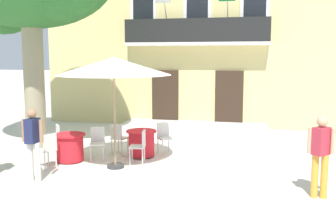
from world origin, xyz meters
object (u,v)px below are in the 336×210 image
cafe_chair_middle_0 (140,145)px  cafe_chair_middle_2 (118,136)px  pedestrian_near_entrance (321,152)px  pedestrian_by_tree (33,140)px  cafe_table_near_tree (70,147)px  cafe_chair_near_tree_0 (62,137)px  cafe_chair_near_tree_2 (98,141)px  cafe_umbrella (114,67)px  cafe_chair_near_tree_1 (48,148)px  cafe_chair_middle_1 (165,136)px  cafe_table_middle (141,143)px

cafe_chair_middle_0 → cafe_chair_middle_2: size_ratio=1.00×
cafe_chair_middle_0 → pedestrian_near_entrance: bearing=-20.3°
cafe_chair_middle_2 → pedestrian_by_tree: bearing=-111.1°
cafe_table_near_tree → cafe_chair_near_tree_0: bearing=134.1°
cafe_table_near_tree → cafe_chair_near_tree_2: 0.77m
cafe_chair_near_tree_2 → cafe_umbrella: size_ratio=0.31×
cafe_chair_near_tree_1 → pedestrian_by_tree: 1.12m
cafe_chair_near_tree_0 → cafe_table_near_tree: bearing=-45.9°
cafe_chair_near_tree_2 → cafe_chair_middle_1: (1.66, 1.08, 0.00)m
cafe_chair_near_tree_1 → pedestrian_near_entrance: (6.47, -0.70, 0.43)m
cafe_chair_near_tree_0 → pedestrian_by_tree: bearing=-77.6°
cafe_table_near_tree → cafe_chair_near_tree_2: bearing=25.3°
cafe_chair_middle_0 → cafe_chair_middle_2: bearing=136.9°
cafe_table_near_tree → cafe_chair_middle_1: size_ratio=0.95×
cafe_chair_middle_1 → cafe_umbrella: 2.84m
pedestrian_by_tree → cafe_umbrella: bearing=44.5°
cafe_chair_near_tree_1 → cafe_chair_near_tree_0: bearing=102.4°
cafe_umbrella → cafe_chair_middle_2: bearing=106.5°
cafe_table_near_tree → cafe_chair_near_tree_0: cafe_chair_near_tree_0 is taller
cafe_table_middle → cafe_chair_middle_1: (0.56, 0.50, 0.14)m
cafe_chair_near_tree_0 → cafe_table_middle: 2.33m
cafe_chair_near_tree_2 → cafe_table_middle: 1.25m
cafe_chair_near_tree_0 → cafe_chair_near_tree_2: 1.23m
cafe_table_middle → cafe_chair_middle_0: (0.17, -0.73, 0.14)m
cafe_chair_middle_1 → pedestrian_by_tree: 3.95m
pedestrian_near_entrance → cafe_chair_middle_0: bearing=159.7°
cafe_umbrella → pedestrian_near_entrance: cafe_umbrella is taller
cafe_chair_near_tree_1 → cafe_umbrella: (1.68, 0.41, 2.08)m
cafe_table_middle → pedestrian_by_tree: size_ratio=0.51×
cafe_table_near_tree → cafe_chair_middle_1: (2.34, 1.40, 0.14)m
cafe_chair_near_tree_1 → pedestrian_by_tree: pedestrian_by_tree is taller
cafe_chair_near_tree_0 → cafe_chair_middle_2: size_ratio=1.00×
cafe_table_middle → pedestrian_by_tree: bearing=-124.5°
cafe_chair_middle_2 → cafe_chair_middle_0: bearing=-43.1°
cafe_chair_middle_0 → cafe_chair_middle_1: bearing=72.4°
cafe_table_near_tree → cafe_chair_near_tree_0: (-0.52, 0.54, 0.14)m
cafe_chair_near_tree_1 → cafe_table_middle: (2.03, 1.61, -0.14)m
cafe_chair_middle_1 → pedestrian_near_entrance: pedestrian_near_entrance is taller
cafe_table_near_tree → cafe_table_middle: 1.99m
cafe_chair_middle_0 → cafe_umbrella: size_ratio=0.31×
cafe_table_near_tree → cafe_chair_near_tree_2: (0.68, 0.32, 0.14)m
cafe_chair_near_tree_0 → cafe_umbrella: (1.95, -0.84, 2.08)m
cafe_chair_near_tree_0 → cafe_chair_middle_0: size_ratio=1.00×
cafe_chair_near_tree_0 → cafe_chair_middle_1: bearing=16.7°
cafe_chair_middle_1 → cafe_chair_middle_2: same height
pedestrian_near_entrance → pedestrian_by_tree: size_ratio=1.00×
cafe_table_near_tree → pedestrian_near_entrance: (6.22, -1.41, 0.57)m
cafe_chair_near_tree_2 → pedestrian_near_entrance: pedestrian_near_entrance is taller
cafe_chair_near_tree_2 → pedestrian_by_tree: bearing=-109.0°
pedestrian_near_entrance → pedestrian_by_tree: 6.25m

